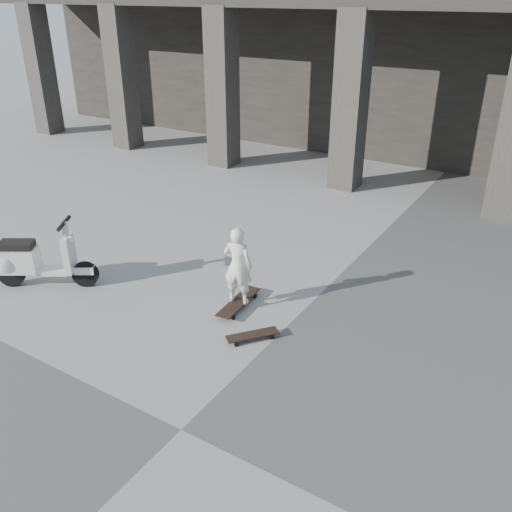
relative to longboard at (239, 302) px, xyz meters
The scene contains 6 objects.
ground 2.62m from the longboard, 70.31° to the right, with size 90.00×90.00×0.00m, color #4E4E4C.
colonnade 11.71m from the longboard, 85.53° to the left, with size 28.00×8.82×6.00m.
longboard is the anchor object (origin of this frame).
skateboard_spare 0.88m from the longboard, 43.86° to the right, with size 0.60×0.69×0.09m.
child 0.62m from the longboard, 104.04° to the left, with size 0.44×0.29×1.20m, color silver.
scooter 3.44m from the longboard, 159.20° to the right, with size 1.44×1.00×1.13m.
Camera 1 is at (3.06, -3.36, 4.31)m, focal length 38.00 mm.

